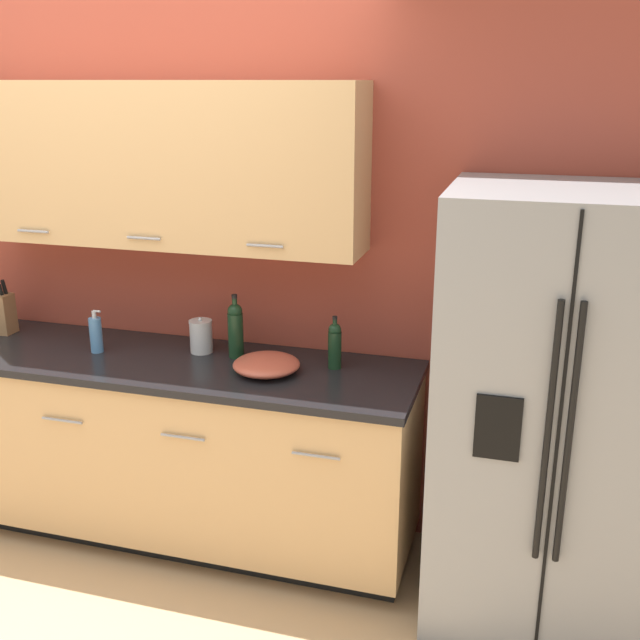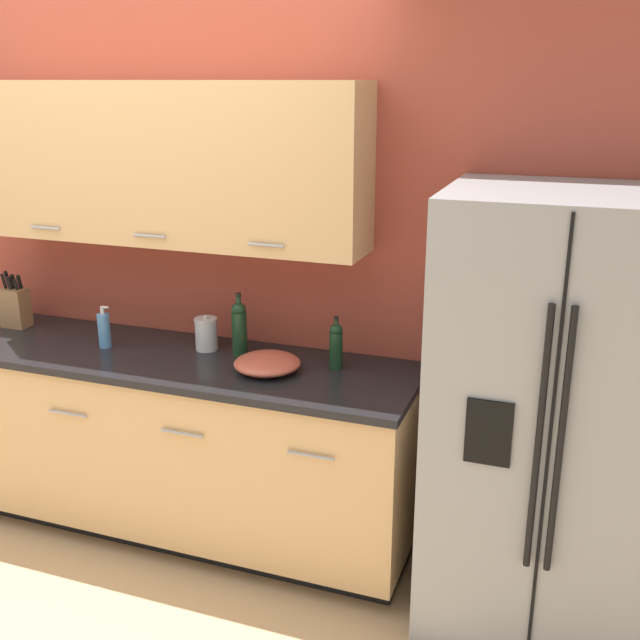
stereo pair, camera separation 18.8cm
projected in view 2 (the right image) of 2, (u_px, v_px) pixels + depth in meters
name	position (u px, v px, depth m)	size (l,w,h in m)	color
ground_plane	(31.00, 605.00, 3.18)	(14.00, 14.00, 0.00)	tan
wall_back	(152.00, 233.00, 3.66)	(10.00, 0.39, 2.60)	#993D2D
counter_unit	(166.00, 440.00, 3.62)	(2.45, 0.64, 0.91)	black
refrigerator	(553.00, 421.00, 2.87)	(0.90, 0.76, 1.76)	gray
knife_block	(15.00, 306.00, 3.83)	(0.14, 0.09, 0.29)	olive
wine_bottle	(239.00, 327.00, 3.42)	(0.07, 0.07, 0.30)	black
soap_dispenser	(104.00, 330.00, 3.54)	(0.06, 0.06, 0.20)	#4C7FB2
oil_bottle	(336.00, 345.00, 3.27)	(0.06, 0.06, 0.24)	black
steel_canister	(206.00, 334.00, 3.51)	(0.11, 0.11, 0.17)	#B7B7BA
mixing_bowl	(267.00, 363.00, 3.26)	(0.29, 0.29, 0.07)	#B24C38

